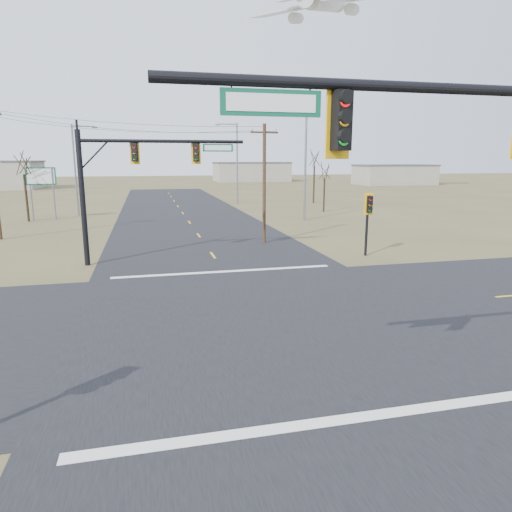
{
  "coord_description": "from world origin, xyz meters",
  "views": [
    {
      "loc": [
        -3.98,
        -16.48,
        6.05
      ],
      "look_at": [
        0.21,
        1.0,
        2.23
      ],
      "focal_mm": 32.0,
      "sensor_mm": 36.0,
      "label": 1
    }
  ],
  "objects_px": {
    "utility_pole_near": "(264,182)",
    "bare_tree_c": "(325,171)",
    "mast_arm_far": "(133,169)",
    "streetlight_a": "(303,160)",
    "bare_tree_d": "(315,158)",
    "streetlight_c": "(77,165)",
    "streetlight_b": "(235,159)",
    "highway_sign": "(41,182)",
    "bare_tree_a": "(23,163)",
    "pedestal_signal_ne": "(369,210)"
  },
  "relations": [
    {
      "from": "mast_arm_far",
      "to": "bare_tree_d",
      "type": "distance_m",
      "value": 40.89
    },
    {
      "from": "bare_tree_c",
      "to": "streetlight_a",
      "type": "bearing_deg",
      "value": -126.46
    },
    {
      "from": "utility_pole_near",
      "to": "highway_sign",
      "type": "bearing_deg",
      "value": 136.09
    },
    {
      "from": "streetlight_a",
      "to": "streetlight_b",
      "type": "xyz_separation_m",
      "value": [
        -3.13,
        18.91,
        0.11
      ]
    },
    {
      "from": "mast_arm_far",
      "to": "streetlight_a",
      "type": "xyz_separation_m",
      "value": [
        15.9,
        15.96,
        0.49
      ]
    },
    {
      "from": "utility_pole_near",
      "to": "bare_tree_d",
      "type": "relative_size",
      "value": 1.1
    },
    {
      "from": "mast_arm_far",
      "to": "bare_tree_a",
      "type": "distance_m",
      "value": 24.03
    },
    {
      "from": "streetlight_b",
      "to": "streetlight_a",
      "type": "bearing_deg",
      "value": -62.54
    },
    {
      "from": "pedestal_signal_ne",
      "to": "streetlight_c",
      "type": "height_order",
      "value": "streetlight_c"
    },
    {
      "from": "utility_pole_near",
      "to": "bare_tree_c",
      "type": "height_order",
      "value": "utility_pole_near"
    },
    {
      "from": "streetlight_a",
      "to": "utility_pole_near",
      "type": "bearing_deg",
      "value": -134.9
    },
    {
      "from": "streetlight_a",
      "to": "streetlight_b",
      "type": "relative_size",
      "value": 0.98
    },
    {
      "from": "mast_arm_far",
      "to": "streetlight_b",
      "type": "xyz_separation_m",
      "value": [
        12.77,
        34.87,
        0.6
      ]
    },
    {
      "from": "mast_arm_far",
      "to": "streetlight_c",
      "type": "distance_m",
      "value": 26.66
    },
    {
      "from": "bare_tree_a",
      "to": "bare_tree_c",
      "type": "relative_size",
      "value": 1.19
    },
    {
      "from": "mast_arm_far",
      "to": "bare_tree_d",
      "type": "xyz_separation_m",
      "value": [
        23.64,
        33.35,
        0.75
      ]
    },
    {
      "from": "mast_arm_far",
      "to": "bare_tree_a",
      "type": "relative_size",
      "value": 1.31
    },
    {
      "from": "utility_pole_near",
      "to": "streetlight_a",
      "type": "height_order",
      "value": "streetlight_a"
    },
    {
      "from": "utility_pole_near",
      "to": "streetlight_b",
      "type": "distance_m",
      "value": 30.54
    },
    {
      "from": "pedestal_signal_ne",
      "to": "bare_tree_d",
      "type": "distance_m",
      "value": 36.21
    },
    {
      "from": "pedestal_signal_ne",
      "to": "bare_tree_c",
      "type": "height_order",
      "value": "bare_tree_c"
    },
    {
      "from": "streetlight_b",
      "to": "bare_tree_a",
      "type": "relative_size",
      "value": 1.5
    },
    {
      "from": "streetlight_a",
      "to": "bare_tree_d",
      "type": "relative_size",
      "value": 1.37
    },
    {
      "from": "mast_arm_far",
      "to": "streetlight_b",
      "type": "bearing_deg",
      "value": 87.43
    },
    {
      "from": "bare_tree_a",
      "to": "bare_tree_c",
      "type": "bearing_deg",
      "value": 2.4
    },
    {
      "from": "streetlight_c",
      "to": "streetlight_a",
      "type": "bearing_deg",
      "value": -35.83
    },
    {
      "from": "mast_arm_far",
      "to": "bare_tree_c",
      "type": "relative_size",
      "value": 1.56
    },
    {
      "from": "pedestal_signal_ne",
      "to": "bare_tree_a",
      "type": "distance_m",
      "value": 34.01
    },
    {
      "from": "streetlight_a",
      "to": "pedestal_signal_ne",
      "type": "bearing_deg",
      "value": -109.19
    },
    {
      "from": "pedestal_signal_ne",
      "to": "streetlight_a",
      "type": "relative_size",
      "value": 0.38
    },
    {
      "from": "mast_arm_far",
      "to": "streetlight_c",
      "type": "height_order",
      "value": "streetlight_c"
    },
    {
      "from": "mast_arm_far",
      "to": "bare_tree_d",
      "type": "relative_size",
      "value": 1.22
    },
    {
      "from": "bare_tree_d",
      "to": "streetlight_b",
      "type": "bearing_deg",
      "value": 172.06
    },
    {
      "from": "utility_pole_near",
      "to": "streetlight_a",
      "type": "xyz_separation_m",
      "value": [
        6.9,
        11.35,
        1.54
      ]
    },
    {
      "from": "highway_sign",
      "to": "bare_tree_a",
      "type": "relative_size",
      "value": 0.73
    },
    {
      "from": "streetlight_c",
      "to": "bare_tree_d",
      "type": "xyz_separation_m",
      "value": [
        30.09,
        7.49,
        0.81
      ]
    },
    {
      "from": "mast_arm_far",
      "to": "streetlight_b",
      "type": "relative_size",
      "value": 0.87
    },
    {
      "from": "utility_pole_near",
      "to": "bare_tree_c",
      "type": "bearing_deg",
      "value": 56.68
    },
    {
      "from": "highway_sign",
      "to": "streetlight_b",
      "type": "relative_size",
      "value": 0.49
    },
    {
      "from": "mast_arm_far",
      "to": "streetlight_c",
      "type": "xyz_separation_m",
      "value": [
        -6.46,
        25.87,
        -0.06
      ]
    },
    {
      "from": "highway_sign",
      "to": "streetlight_a",
      "type": "height_order",
      "value": "streetlight_a"
    },
    {
      "from": "utility_pole_near",
      "to": "streetlight_c",
      "type": "distance_m",
      "value": 26.3
    },
    {
      "from": "mast_arm_far",
      "to": "utility_pole_near",
      "type": "xyz_separation_m",
      "value": [
        8.99,
        4.61,
        -1.05
      ]
    },
    {
      "from": "streetlight_c",
      "to": "bare_tree_d",
      "type": "relative_size",
      "value": 1.25
    },
    {
      "from": "highway_sign",
      "to": "bare_tree_d",
      "type": "bearing_deg",
      "value": 14.68
    },
    {
      "from": "highway_sign",
      "to": "streetlight_a",
      "type": "relative_size",
      "value": 0.49
    },
    {
      "from": "mast_arm_far",
      "to": "streetlight_a",
      "type": "distance_m",
      "value": 22.53
    },
    {
      "from": "mast_arm_far",
      "to": "bare_tree_c",
      "type": "bearing_deg",
      "value": 64.95
    },
    {
      "from": "bare_tree_c",
      "to": "streetlight_c",
      "type": "bearing_deg",
      "value": 173.63
    },
    {
      "from": "highway_sign",
      "to": "streetlight_b",
      "type": "xyz_separation_m",
      "value": [
        22.22,
        12.5,
        2.31
      ]
    }
  ]
}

